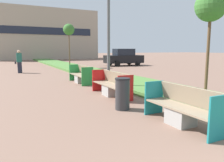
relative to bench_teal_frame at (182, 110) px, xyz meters
name	(u,v)px	position (x,y,z in m)	size (l,w,h in m)	color
planter_grass_strip	(112,77)	(2.26, 8.18, -0.28)	(2.80, 120.00, 0.18)	#4C7A38
building_backdrop	(42,35)	(3.06, 37.30, 4.02)	(19.20, 5.68, 8.78)	tan
bench_teal_frame	(182,110)	(0.00, 0.00, 0.00)	(0.65, 2.15, 0.94)	#9E9B96
bench_red_frame	(112,86)	(0.00, 3.81, 0.01)	(0.65, 2.37, 0.94)	#9E9B96
bench_green_frame	(81,76)	(0.00, 7.49, 0.00)	(0.65, 2.19, 0.94)	#9E9B96
litter_bin	(122,94)	(-0.62, 1.85, 0.12)	(0.46, 0.46, 0.97)	#2D2D30
sapling_tree_near	(211,7)	(2.27, 1.23, 2.79)	(1.00, 1.00, 3.71)	brown
sapling_tree_far	(69,30)	(2.27, 17.57, 3.31)	(1.10, 1.10, 4.27)	brown
pedestrian_walking	(19,61)	(-2.61, 14.34, 0.53)	(0.53, 0.24, 1.75)	#232633
parked_car_distant	(124,57)	(8.29, 17.22, 0.54)	(4.35, 2.17, 1.86)	black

